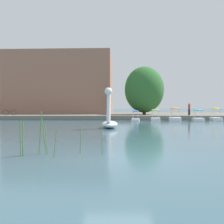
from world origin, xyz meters
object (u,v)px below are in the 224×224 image
at_px(bicycle_parked, 10,112).
at_px(pedal_boat_cyan, 198,118).
at_px(pedal_boat_lime, 155,118).
at_px(person_on_path, 189,109).
at_px(pedal_boat_orange, 175,118).
at_px(tree_willow_near_path, 144,90).
at_px(pedal_boat_yellow, 216,117).
at_px(pedal_boat_blue, 136,118).
at_px(swan_boat, 110,120).

bearing_deg(bicycle_parked, pedal_boat_cyan, -10.90).
relative_size(pedal_boat_lime, person_on_path, 1.17).
bearing_deg(pedal_boat_cyan, pedal_boat_lime, 178.75).
bearing_deg(pedal_boat_orange, pedal_boat_lime, 177.42).
bearing_deg(tree_willow_near_path, pedal_boat_lime, -86.77).
height_order(pedal_boat_cyan, pedal_boat_yellow, pedal_boat_yellow).
distance_m(pedal_boat_blue, pedal_boat_orange, 4.70).
xyz_separation_m(pedal_boat_orange, bicycle_parked, (-21.48, 4.66, 0.51)).
height_order(pedal_boat_lime, pedal_boat_yellow, pedal_boat_yellow).
height_order(pedal_boat_orange, pedal_boat_cyan, pedal_boat_orange).
height_order(pedal_boat_blue, pedal_boat_orange, pedal_boat_orange).
bearing_deg(swan_boat, tree_willow_near_path, 74.49).
distance_m(tree_willow_near_path, bicycle_parked, 19.26).
relative_size(swan_boat, pedal_boat_cyan, 1.60).
relative_size(swan_boat, pedal_boat_yellow, 1.56).
height_order(pedal_boat_yellow, bicycle_parked, pedal_boat_yellow).
bearing_deg(pedal_boat_orange, pedal_boat_cyan, -0.14).
xyz_separation_m(pedal_boat_cyan, person_on_path, (0.21, 4.35, 1.01)).
xyz_separation_m(pedal_boat_orange, tree_willow_near_path, (-2.74, 7.63, 3.81)).
height_order(pedal_boat_cyan, person_on_path, person_on_path).
bearing_deg(pedal_boat_yellow, bicycle_parked, 171.07).
relative_size(swan_boat, person_on_path, 1.90).
bearing_deg(swan_boat, pedal_boat_cyan, 44.41).
height_order(pedal_boat_yellow, tree_willow_near_path, tree_willow_near_path).
distance_m(pedal_boat_lime, tree_willow_near_path, 8.45).
bearing_deg(person_on_path, pedal_boat_orange, -124.34).
distance_m(pedal_boat_lime, bicycle_parked, 19.71).
bearing_deg(pedal_boat_yellow, pedal_boat_lime, -177.05).
distance_m(pedal_boat_blue, bicycle_parked, 17.43).
bearing_deg(swan_boat, pedal_boat_blue, 73.70).
distance_m(pedal_boat_blue, pedal_boat_lime, 2.39).
height_order(swan_boat, pedal_boat_blue, swan_boat).
bearing_deg(pedal_boat_cyan, person_on_path, 87.23).
distance_m(pedal_boat_cyan, tree_willow_near_path, 10.15).
bearing_deg(tree_willow_near_path, pedal_boat_orange, -70.27).
xyz_separation_m(pedal_boat_lime, pedal_boat_orange, (2.31, -0.10, 0.01)).
bearing_deg(pedal_boat_lime, tree_willow_near_path, 93.23).
distance_m(swan_boat, pedal_boat_lime, 11.67).
distance_m(pedal_boat_blue, pedal_boat_cyan, 7.45).
distance_m(pedal_boat_orange, person_on_path, 5.36).
relative_size(pedal_boat_cyan, person_on_path, 1.18).
height_order(pedal_boat_yellow, person_on_path, person_on_path).
height_order(swan_boat, person_on_path, swan_boat).
bearing_deg(pedal_boat_cyan, bicycle_parked, 169.10).
height_order(swan_boat, pedal_boat_cyan, swan_boat).
relative_size(pedal_boat_cyan, tree_willow_near_path, 0.26).
relative_size(swan_boat, bicycle_parked, 1.87).
relative_size(tree_willow_near_path, person_on_path, 4.56).
distance_m(swan_boat, pedal_boat_cyan, 14.64).
relative_size(pedal_boat_blue, pedal_boat_yellow, 0.90).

